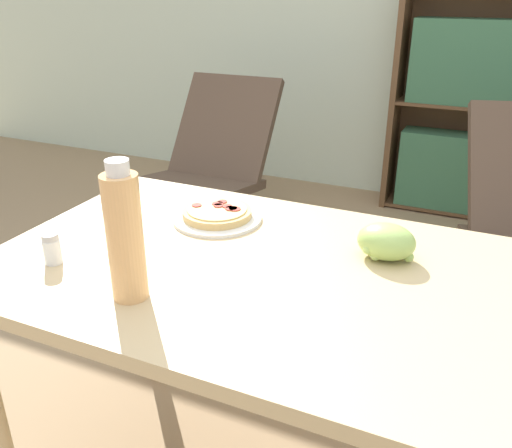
# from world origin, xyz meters

# --- Properties ---
(dining_table) EXTENTS (1.21, 0.80, 0.78)m
(dining_table) POSITION_xyz_m (0.05, -0.07, 0.67)
(dining_table) COLOR #D1B27F
(dining_table) RESTS_ON ground_plane
(pizza_on_plate) EXTENTS (0.25, 0.25, 0.04)m
(pizza_on_plate) POSITION_xyz_m (-0.13, 0.12, 0.79)
(pizza_on_plate) COLOR white
(pizza_on_plate) RESTS_ON dining_table
(grape_bunch) EXTENTS (0.14, 0.11, 0.09)m
(grape_bunch) POSITION_xyz_m (0.34, 0.09, 0.82)
(grape_bunch) COLOR #A8CC66
(grape_bunch) RESTS_ON dining_table
(drink_bottle) EXTENTS (0.07, 0.07, 0.30)m
(drink_bottle) POSITION_xyz_m (-0.11, -0.30, 0.92)
(drink_bottle) COLOR #EFB270
(drink_bottle) RESTS_ON dining_table
(salt_shaker) EXTENTS (0.04, 0.04, 0.07)m
(salt_shaker) POSITION_xyz_m (-0.36, -0.26, 0.82)
(salt_shaker) COLOR white
(salt_shaker) RESTS_ON dining_table
(lounge_chair_near) EXTENTS (0.58, 0.76, 0.88)m
(lounge_chair_near) POSITION_xyz_m (-0.91, 1.49, 0.29)
(lounge_chair_near) COLOR slate
(lounge_chair_near) RESTS_ON ground_plane
(bookshelf) EXTENTS (0.82, 0.29, 1.39)m
(bookshelf) POSITION_xyz_m (0.31, 2.45, 0.63)
(bookshelf) COLOR brown
(bookshelf) RESTS_ON ground_plane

